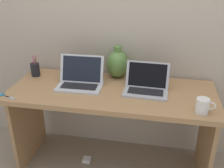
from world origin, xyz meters
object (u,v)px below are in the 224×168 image
object	(u,v)px
scissors	(4,96)
power_brick	(87,160)
green_vase	(118,64)
coffee_mug	(203,106)
laptop_right	(146,84)
laptop_left	(81,78)
pen_cup	(35,69)

from	to	relation	value
scissors	power_brick	world-z (taller)	scissors
green_vase	coffee_mug	bearing A→B (deg)	-36.43
laptop_right	power_brick	bearing A→B (deg)	-175.37
laptop_left	power_brick	xyz separation A→B (m)	(0.03, -0.04, -0.79)
scissors	laptop_right	bearing A→B (deg)	15.34
pen_cup	laptop_left	bearing A→B (deg)	-14.15
laptop_left	scissors	size ratio (longest dim) A/B	2.45
green_vase	pen_cup	xyz separation A→B (m)	(-0.70, -0.11, -0.06)
green_vase	scissors	xyz separation A→B (m)	(-0.76, -0.50, -0.12)
green_vase	scissors	distance (m)	0.92
green_vase	scissors	world-z (taller)	green_vase
power_brick	coffee_mug	bearing A→B (deg)	-13.88
laptop_left	green_vase	bearing A→B (deg)	39.77
laptop_left	scissors	world-z (taller)	laptop_left
laptop_left	green_vase	size ratio (longest dim) A/B	1.32
laptop_left	pen_cup	xyz separation A→B (m)	(-0.44, 0.11, -0.00)
laptop_left	scissors	xyz separation A→B (m)	(-0.50, -0.28, -0.06)
laptop_left	coffee_mug	bearing A→B (deg)	-15.95
green_vase	pen_cup	distance (m)	0.71
laptop_right	pen_cup	size ratio (longest dim) A/B	1.79
laptop_right	scissors	distance (m)	1.06
laptop_right	pen_cup	xyz separation A→B (m)	(-0.96, 0.11, 0.00)
coffee_mug	pen_cup	distance (m)	1.39
pen_cup	scissors	size ratio (longest dim) A/B	1.29
coffee_mug	scissors	xyz separation A→B (m)	(-1.40, -0.02, -0.05)
pen_cup	scissors	distance (m)	0.40
coffee_mug	pen_cup	size ratio (longest dim) A/B	0.68
laptop_left	pen_cup	bearing A→B (deg)	165.85
laptop_right	green_vase	xyz separation A→B (m)	(-0.26, 0.22, 0.06)
laptop_left	power_brick	distance (m)	0.80
laptop_left	power_brick	world-z (taller)	laptop_left
coffee_mug	scissors	size ratio (longest dim) A/B	0.87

